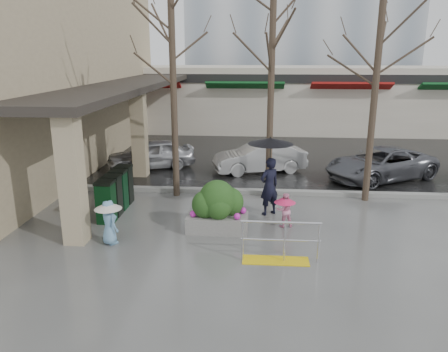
# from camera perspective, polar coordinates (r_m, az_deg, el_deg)

# --- Properties ---
(ground) EXTENTS (120.00, 120.00, 0.00)m
(ground) POSITION_cam_1_polar(r_m,az_deg,el_deg) (11.89, 0.21, -8.20)
(ground) COLOR #51514F
(ground) RESTS_ON ground
(street_asphalt) EXTENTS (120.00, 36.00, 0.01)m
(street_asphalt) POSITION_cam_1_polar(r_m,az_deg,el_deg) (33.20, 3.10, 7.40)
(street_asphalt) COLOR black
(street_asphalt) RESTS_ON ground
(curb) EXTENTS (120.00, 0.30, 0.15)m
(curb) POSITION_cam_1_polar(r_m,az_deg,el_deg) (15.60, 1.32, -1.98)
(curb) COLOR gray
(curb) RESTS_ON ground
(near_building) EXTENTS (6.00, 18.00, 8.00)m
(near_building) POSITION_cam_1_polar(r_m,az_deg,el_deg) (21.26, -23.54, 12.26)
(near_building) COLOR tan
(near_building) RESTS_ON ground
(canopy_slab) EXTENTS (2.80, 18.00, 0.25)m
(canopy_slab) POSITION_cam_1_polar(r_m,az_deg,el_deg) (19.69, -12.32, 11.91)
(canopy_slab) COLOR #2D2823
(canopy_slab) RESTS_ON pillar_front
(pillar_front) EXTENTS (0.55, 0.55, 3.50)m
(pillar_front) POSITION_cam_1_polar(r_m,az_deg,el_deg) (11.77, -19.27, -0.31)
(pillar_front) COLOR tan
(pillar_front) RESTS_ON ground
(pillar_back) EXTENTS (0.55, 0.55, 3.50)m
(pillar_back) POSITION_cam_1_polar(r_m,az_deg,el_deg) (17.75, -11.00, 5.49)
(pillar_back) COLOR tan
(pillar_back) RESTS_ON ground
(storefront_row) EXTENTS (34.00, 6.74, 4.00)m
(storefront_row) POSITION_cam_1_polar(r_m,az_deg,el_deg) (28.96, 6.97, 10.08)
(storefront_row) COLOR beige
(storefront_row) RESTS_ON ground
(handrail) EXTENTS (1.90, 0.50, 1.03)m
(handrail) POSITION_cam_1_polar(r_m,az_deg,el_deg) (10.63, 7.14, -9.15)
(handrail) COLOR yellow
(handrail) RESTS_ON ground
(tree_west) EXTENTS (3.20, 3.20, 6.80)m
(tree_west) POSITION_cam_1_polar(r_m,az_deg,el_deg) (14.71, -6.79, 16.65)
(tree_west) COLOR #382B21
(tree_west) RESTS_ON ground
(tree_midwest) EXTENTS (3.20, 3.20, 7.00)m
(tree_midwest) POSITION_cam_1_polar(r_m,az_deg,el_deg) (14.45, 6.34, 17.27)
(tree_midwest) COLOR #382B21
(tree_midwest) RESTS_ON ground
(tree_mideast) EXTENTS (3.20, 3.20, 6.50)m
(tree_mideast) POSITION_cam_1_polar(r_m,az_deg,el_deg) (14.90, 19.54, 15.01)
(tree_mideast) COLOR #382B21
(tree_mideast) RESTS_ON ground
(woman) EXTENTS (1.37, 1.37, 2.45)m
(woman) POSITION_cam_1_polar(r_m,az_deg,el_deg) (13.26, 6.00, 0.97)
(woman) COLOR black
(woman) RESTS_ON ground
(child_pink) EXTENTS (0.62, 0.62, 1.01)m
(child_pink) POSITION_cam_1_polar(r_m,az_deg,el_deg) (12.61, 7.94, -4.05)
(child_pink) COLOR pink
(child_pink) RESTS_ON ground
(child_blue) EXTENTS (0.71, 0.71, 1.19)m
(child_blue) POSITION_cam_1_polar(r_m,az_deg,el_deg) (11.74, -14.81, -5.32)
(child_blue) COLOR #6C9CC0
(child_blue) RESTS_ON ground
(planter) EXTENTS (1.71, 1.00, 1.48)m
(planter) POSITION_cam_1_polar(r_m,az_deg,el_deg) (12.16, -0.82, -4.07)
(planter) COLOR slate
(planter) RESTS_ON ground
(news_boxes) EXTENTS (0.53, 2.28, 1.27)m
(news_boxes) POSITION_cam_1_polar(r_m,az_deg,el_deg) (14.04, -13.97, -2.11)
(news_boxes) COLOR #0B3315
(news_boxes) RESTS_ON ground
(car_a) EXTENTS (3.98, 2.84, 1.26)m
(car_a) POSITION_cam_1_polar(r_m,az_deg,el_deg) (19.06, -9.53, 2.82)
(car_a) COLOR #B9BABF
(car_a) RESTS_ON ground
(car_b) EXTENTS (4.05, 2.40, 1.26)m
(car_b) POSITION_cam_1_polar(r_m,az_deg,el_deg) (18.29, 4.67, 2.44)
(car_b) COLOR silver
(car_b) RESTS_ON ground
(car_c) EXTENTS (4.98, 4.02, 1.26)m
(car_c) POSITION_cam_1_polar(r_m,az_deg,el_deg) (18.24, 19.81, 1.51)
(car_c) COLOR #5B5D63
(car_c) RESTS_ON ground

